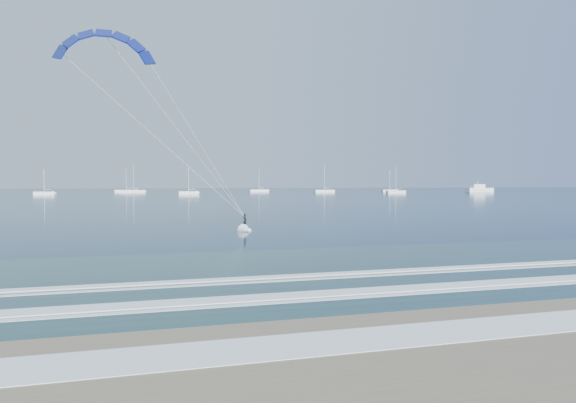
{
  "coord_description": "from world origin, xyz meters",
  "views": [
    {
      "loc": [
        -14.31,
        -13.26,
        4.37
      ],
      "look_at": [
        -2.83,
        26.77,
        2.89
      ],
      "focal_mm": 32.0,
      "sensor_mm": 36.0,
      "label": 1
    }
  ],
  "objects_px": {
    "motor_yacht": "(479,189)",
    "sailboat_5": "(324,191)",
    "sailboat_1": "(44,193)",
    "sailboat_8": "(390,191)",
    "sailboat_2": "(134,191)",
    "sailboat_4": "(259,190)",
    "sailboat_7": "(126,191)",
    "kitesurfer_rig": "(179,132)",
    "sailboat_3": "(189,193)",
    "sailboat_6": "(396,192)"
  },
  "relations": [
    {
      "from": "motor_yacht",
      "to": "sailboat_5",
      "type": "height_order",
      "value": "sailboat_5"
    },
    {
      "from": "sailboat_1",
      "to": "sailboat_8",
      "type": "xyz_separation_m",
      "value": [
        155.5,
        21.46,
        0.0
      ]
    },
    {
      "from": "sailboat_1",
      "to": "sailboat_5",
      "type": "xyz_separation_m",
      "value": [
        120.32,
        20.66,
        0.02
      ]
    },
    {
      "from": "sailboat_5",
      "to": "sailboat_8",
      "type": "height_order",
      "value": "sailboat_5"
    },
    {
      "from": "sailboat_2",
      "to": "sailboat_4",
      "type": "distance_m",
      "value": 61.83
    },
    {
      "from": "sailboat_7",
      "to": "sailboat_8",
      "type": "distance_m",
      "value": 129.94
    },
    {
      "from": "motor_yacht",
      "to": "kitesurfer_rig",
      "type": "bearing_deg",
      "value": -132.12
    },
    {
      "from": "sailboat_1",
      "to": "sailboat_2",
      "type": "height_order",
      "value": "sailboat_2"
    },
    {
      "from": "sailboat_3",
      "to": "sailboat_4",
      "type": "relative_size",
      "value": 0.83
    },
    {
      "from": "sailboat_5",
      "to": "sailboat_6",
      "type": "xyz_separation_m",
      "value": [
        23.09,
        -28.54,
        -0.01
      ]
    },
    {
      "from": "kitesurfer_rig",
      "to": "sailboat_4",
      "type": "xyz_separation_m",
      "value": [
        55.02,
        212.64,
        -7.99
      ]
    },
    {
      "from": "kitesurfer_rig",
      "to": "sailboat_2",
      "type": "relative_size",
      "value": 1.29
    },
    {
      "from": "kitesurfer_rig",
      "to": "sailboat_4",
      "type": "height_order",
      "value": "kitesurfer_rig"
    },
    {
      "from": "sailboat_1",
      "to": "sailboat_8",
      "type": "distance_m",
      "value": 156.97
    },
    {
      "from": "sailboat_3",
      "to": "sailboat_4",
      "type": "distance_m",
      "value": 63.94
    },
    {
      "from": "sailboat_8",
      "to": "sailboat_2",
      "type": "bearing_deg",
      "value": 171.92
    },
    {
      "from": "sailboat_8",
      "to": "sailboat_4",
      "type": "bearing_deg",
      "value": 159.62
    },
    {
      "from": "sailboat_8",
      "to": "sailboat_3",
      "type": "bearing_deg",
      "value": -165.26
    },
    {
      "from": "kitesurfer_rig",
      "to": "sailboat_1",
      "type": "bearing_deg",
      "value": 102.88
    },
    {
      "from": "sailboat_1",
      "to": "sailboat_8",
      "type": "bearing_deg",
      "value": 7.86
    },
    {
      "from": "sailboat_3",
      "to": "sailboat_2",
      "type": "bearing_deg",
      "value": 115.94
    },
    {
      "from": "sailboat_3",
      "to": "sailboat_5",
      "type": "relative_size",
      "value": 0.82
    },
    {
      "from": "kitesurfer_rig",
      "to": "motor_yacht",
      "type": "relative_size",
      "value": 1.27
    },
    {
      "from": "sailboat_4",
      "to": "sailboat_8",
      "type": "bearing_deg",
      "value": -20.38
    },
    {
      "from": "motor_yacht",
      "to": "sailboat_8",
      "type": "xyz_separation_m",
      "value": [
        -43.61,
        11.92,
        -0.86
      ]
    },
    {
      "from": "sailboat_4",
      "to": "kitesurfer_rig",
      "type": "bearing_deg",
      "value": -104.51
    },
    {
      "from": "sailboat_6",
      "to": "sailboat_8",
      "type": "distance_m",
      "value": 31.73
    },
    {
      "from": "kitesurfer_rig",
      "to": "sailboat_7",
      "type": "xyz_separation_m",
      "value": [
        -10.04,
        216.62,
        -8.02
      ]
    },
    {
      "from": "sailboat_6",
      "to": "motor_yacht",
      "type": "bearing_deg",
      "value": 17.37
    },
    {
      "from": "sailboat_5",
      "to": "sailboat_8",
      "type": "relative_size",
      "value": 1.18
    },
    {
      "from": "motor_yacht",
      "to": "sailboat_4",
      "type": "height_order",
      "value": "sailboat_4"
    },
    {
      "from": "sailboat_5",
      "to": "sailboat_7",
      "type": "relative_size",
      "value": 1.1
    },
    {
      "from": "motor_yacht",
      "to": "sailboat_3",
      "type": "bearing_deg",
      "value": -174.15
    },
    {
      "from": "motor_yacht",
      "to": "sailboat_7",
      "type": "bearing_deg",
      "value": 167.15
    },
    {
      "from": "sailboat_3",
      "to": "motor_yacht",
      "type": "bearing_deg",
      "value": 5.85
    },
    {
      "from": "kitesurfer_rig",
      "to": "sailboat_3",
      "type": "bearing_deg",
      "value": 84.72
    },
    {
      "from": "sailboat_8",
      "to": "motor_yacht",
      "type": "bearing_deg",
      "value": -15.28
    },
    {
      "from": "sailboat_2",
      "to": "sailboat_8",
      "type": "height_order",
      "value": "sailboat_2"
    },
    {
      "from": "sailboat_2",
      "to": "sailboat_5",
      "type": "relative_size",
      "value": 1.04
    },
    {
      "from": "sailboat_7",
      "to": "sailboat_6",
      "type": "bearing_deg",
      "value": -26.11
    },
    {
      "from": "sailboat_1",
      "to": "sailboat_7",
      "type": "relative_size",
      "value": 0.85
    },
    {
      "from": "sailboat_5",
      "to": "sailboat_7",
      "type": "xyz_separation_m",
      "value": [
        -91.92,
        27.83,
        -0.02
      ]
    },
    {
      "from": "motor_yacht",
      "to": "sailboat_2",
      "type": "xyz_separation_m",
      "value": [
        -167.23,
        29.46,
        -0.84
      ]
    },
    {
      "from": "sailboat_4",
      "to": "sailboat_8",
      "type": "xyz_separation_m",
      "value": [
        62.04,
        -23.05,
        -0.01
      ]
    },
    {
      "from": "sailboat_5",
      "to": "sailboat_6",
      "type": "distance_m",
      "value": 36.71
    },
    {
      "from": "sailboat_1",
      "to": "sailboat_4",
      "type": "relative_size",
      "value": 0.78
    },
    {
      "from": "sailboat_4",
      "to": "sailboat_5",
      "type": "xyz_separation_m",
      "value": [
        26.86,
        -23.84,
        0.0
      ]
    },
    {
      "from": "sailboat_8",
      "to": "sailboat_5",
      "type": "bearing_deg",
      "value": -178.7
    },
    {
      "from": "sailboat_7",
      "to": "sailboat_8",
      "type": "xyz_separation_m",
      "value": [
        127.1,
        -27.03,
        0.01
      ]
    },
    {
      "from": "sailboat_4",
      "to": "sailboat_2",
      "type": "bearing_deg",
      "value": -174.89
    }
  ]
}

